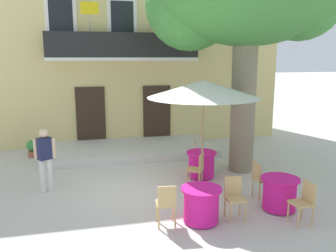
{
  "coord_description": "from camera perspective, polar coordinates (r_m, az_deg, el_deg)",
  "views": [
    {
      "loc": [
        -1.48,
        -8.69,
        3.45
      ],
      "look_at": [
        0.98,
        1.78,
        1.3
      ],
      "focal_mm": 37.5,
      "sensor_mm": 36.0,
      "label": 1
    }
  ],
  "objects": [
    {
      "name": "ground_plane",
      "position": [
        9.47,
        -3.35,
        -10.09
      ],
      "size": [
        120.0,
        120.0,
        0.0
      ],
      "primitive_type": "plane",
      "color": "beige"
    },
    {
      "name": "cafe_chair_middle_1",
      "position": [
        7.3,
        -0.28,
        -12.27
      ],
      "size": [
        0.43,
        0.43,
        0.91
      ],
      "color": "tan",
      "rests_on": "ground"
    },
    {
      "name": "cafe_chair_front_1",
      "position": [
        9.44,
        4.8,
        -6.76
      ],
      "size": [
        0.55,
        0.55,
        0.91
      ],
      "color": "tan",
      "rests_on": "ground"
    },
    {
      "name": "cafe_chair_front_0",
      "position": [
        10.87,
        4.94,
        -4.33
      ],
      "size": [
        0.5,
        0.5,
        0.91
      ],
      "color": "tan",
      "rests_on": "ground"
    },
    {
      "name": "cafe_chair_middle_0",
      "position": [
        7.78,
        10.74,
        -10.94
      ],
      "size": [
        0.43,
        0.43,
        0.91
      ],
      "color": "tan",
      "rests_on": "ground"
    },
    {
      "name": "entrance_step_platform",
      "position": [
        12.82,
        -6.3,
        -3.81
      ],
      "size": [
        5.99,
        2.79,
        0.25
      ],
      "primitive_type": "cube",
      "color": "silver",
      "rests_on": "ground"
    },
    {
      "name": "cafe_umbrella",
      "position": [
        9.07,
        5.78,
        5.94
      ],
      "size": [
        2.9,
        2.9,
        2.85
      ],
      "color": "#997A56",
      "rests_on": "ground"
    },
    {
      "name": "cafe_table_front",
      "position": [
        10.19,
        5.43,
        -6.21
      ],
      "size": [
        0.86,
        0.86,
        0.76
      ],
      "color": "#DB1984",
      "rests_on": "ground"
    },
    {
      "name": "cafe_chair_near_tree_1",
      "position": [
        7.91,
        21.28,
        -11.17
      ],
      "size": [
        0.42,
        0.42,
        0.91
      ],
      "color": "tan",
      "rests_on": "ground"
    },
    {
      "name": "pedestrian_near_entrance",
      "position": [
        9.48,
        -19.34,
        -4.71
      ],
      "size": [
        0.53,
        0.36,
        1.66
      ],
      "color": "silver",
      "rests_on": "ground"
    },
    {
      "name": "ground_planter_left",
      "position": [
        13.05,
        -21.21,
        -3.28
      ],
      "size": [
        0.37,
        0.37,
        0.61
      ],
      "color": "#995638",
      "rests_on": "ground"
    },
    {
      "name": "building_facade",
      "position": [
        15.75,
        -8.12,
        12.27
      ],
      "size": [
        13.0,
        5.09,
        7.5
      ],
      "color": "#DBC67F",
      "rests_on": "ground"
    },
    {
      "name": "cafe_table_middle",
      "position": [
        7.56,
        5.41,
        -12.61
      ],
      "size": [
        0.86,
        0.86,
        0.76
      ],
      "color": "#DB1984",
      "rests_on": "ground"
    },
    {
      "name": "cafe_table_near_tree",
      "position": [
        8.47,
        17.66,
        -10.41
      ],
      "size": [
        0.86,
        0.86,
        0.76
      ],
      "color": "#DB1984",
      "rests_on": "ground"
    },
    {
      "name": "cafe_chair_near_tree_0",
      "position": [
        8.99,
        14.72,
        -8.05
      ],
      "size": [
        0.41,
        0.41,
        0.91
      ],
      "color": "tan",
      "rests_on": "ground"
    }
  ]
}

